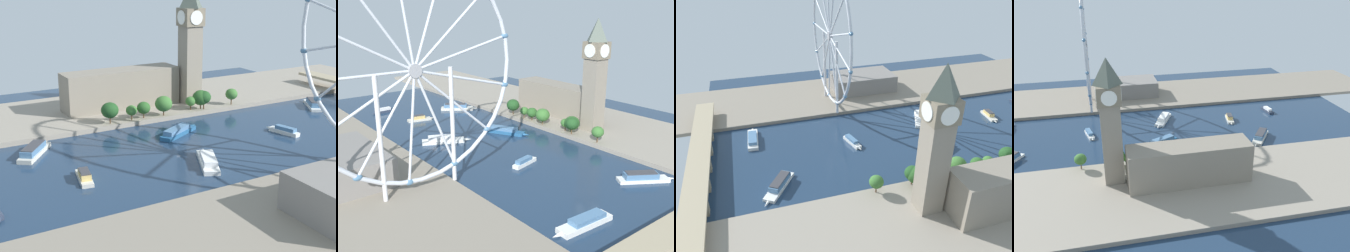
# 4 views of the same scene
# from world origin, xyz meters

# --- Properties ---
(ground_plane) EXTENTS (370.75, 370.75, 0.00)m
(ground_plane) POSITION_xyz_m (0.00, 0.00, 0.00)
(ground_plane) COLOR #1E334C
(riverbank_right) EXTENTS (90.00, 520.00, 3.00)m
(riverbank_right) POSITION_xyz_m (100.38, 0.00, 1.50)
(riverbank_right) COLOR gray
(riverbank_right) RESTS_ON ground_plane
(clock_tower) EXTENTS (16.15, 16.15, 86.22)m
(clock_tower) POSITION_xyz_m (-80.56, 57.75, 47.91)
(clock_tower) COLOR gray
(clock_tower) RESTS_ON riverbank_left
(tree_row_embankment) EXTENTS (13.33, 105.98, 13.92)m
(tree_row_embankment) POSITION_xyz_m (-59.93, 30.92, 11.02)
(tree_row_embankment) COLOR #513823
(tree_row_embankment) RESTS_ON riverbank_left
(ferris_wheel) EXTENTS (121.28, 3.20, 124.85)m
(ferris_wheel) POSITION_xyz_m (75.49, 71.16, 67.16)
(ferris_wheel) COLOR silver
(ferris_wheel) RESTS_ON riverbank_right
(riverside_hall) EXTENTS (38.85, 62.68, 16.57)m
(riverside_hall) POSITION_xyz_m (103.10, 29.11, 11.28)
(riverside_hall) COLOR gray
(riverside_hall) RESTS_ON riverbank_right
(river_bridge) EXTENTS (182.75, 14.71, 11.97)m
(river_bridge) POSITION_xyz_m (0.00, 184.33, 8.43)
(river_bridge) COLOR tan
(river_bridge) RESTS_ON ground_plane
(tour_boat_0) EXTENTS (24.04, 9.25, 5.31)m
(tour_boat_0) POSITION_xyz_m (10.66, -59.20, 2.09)
(tour_boat_0) COLOR beige
(tour_boat_0) RESTS_ON ground_plane
(tour_boat_1) EXTENTS (21.01, 34.36, 5.17)m
(tour_boat_1) POSITION_xyz_m (-26.26, 15.70, 2.22)
(tour_boat_1) COLOR #235684
(tour_boat_1) RESTS_ON ground_plane
(tour_boat_3) EXTENTS (23.67, 9.04, 4.66)m
(tour_boat_3) POSITION_xyz_m (3.96, 74.04, 1.96)
(tour_boat_3) COLOR white
(tour_boat_3) RESTS_ON ground_plane
(tour_boat_4) EXTENTS (35.55, 9.28, 4.95)m
(tour_boat_4) POSITION_xyz_m (31.74, 147.98, 2.08)
(tour_boat_4) COLOR white
(tour_boat_4) RESTS_ON ground_plane
(tour_boat_5) EXTENTS (35.13, 20.97, 5.31)m
(tour_boat_5) POSITION_xyz_m (23.44, 4.15, 2.18)
(tour_boat_5) COLOR white
(tour_boat_5) RESTS_ON ground_plane
(tour_boat_6) EXTENTS (32.01, 23.24, 5.85)m
(tour_boat_6) POSITION_xyz_m (-32.92, 136.01, 2.45)
(tour_boat_6) COLOR white
(tour_boat_6) RESTS_ON ground_plane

